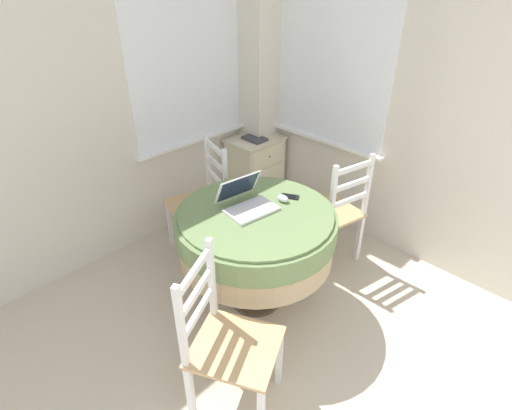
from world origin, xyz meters
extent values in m
cube|color=white|center=(1.50, 3.29, 1.49)|extent=(1.10, 0.01, 1.42)
cube|color=white|center=(1.50, 3.26, 0.77)|extent=(1.18, 0.07, 0.02)
cube|color=white|center=(2.32, 2.47, 1.49)|extent=(0.01, 1.10, 1.42)
cube|color=white|center=(2.29, 2.47, 0.77)|extent=(0.07, 1.18, 0.02)
cube|color=beige|center=(2.19, 3.16, 1.27)|extent=(0.28, 0.28, 2.55)
cylinder|color=#4C3D2D|center=(1.04, 2.05, 0.01)|extent=(0.36, 0.36, 0.03)
cylinder|color=#4C3D2D|center=(1.04, 2.05, 0.38)|extent=(0.11, 0.11, 0.71)
cylinder|color=tan|center=(1.04, 2.05, 0.58)|extent=(1.02, 1.02, 0.32)
cylinder|color=#6B8451|center=(1.04, 2.05, 0.66)|extent=(1.05, 1.05, 0.15)
cylinder|color=#6B8451|center=(1.04, 2.05, 0.75)|extent=(0.99, 0.99, 0.02)
cube|color=silver|center=(1.03, 2.08, 0.77)|extent=(0.34, 0.24, 0.02)
cube|color=silver|center=(1.03, 2.09, 0.78)|extent=(0.29, 0.16, 0.00)
cube|color=silver|center=(1.05, 2.23, 0.87)|extent=(0.33, 0.14, 0.19)
cube|color=#192338|center=(1.05, 2.22, 0.87)|extent=(0.29, 0.12, 0.16)
ellipsoid|color=white|center=(1.26, 2.02, 0.78)|extent=(0.06, 0.09, 0.04)
cube|color=black|center=(1.33, 2.02, 0.76)|extent=(0.11, 0.13, 0.01)
cube|color=black|center=(1.33, 2.02, 0.77)|extent=(0.08, 0.10, 0.00)
cube|color=tan|center=(1.14, 2.83, 0.43)|extent=(0.53, 0.51, 0.02)
cube|color=white|center=(1.00, 3.06, 0.21)|extent=(0.04, 0.04, 0.42)
cube|color=white|center=(0.90, 2.72, 0.21)|extent=(0.04, 0.04, 0.42)
cube|color=white|center=(1.37, 2.95, 0.21)|extent=(0.04, 0.04, 0.42)
cube|color=white|center=(1.27, 2.61, 0.21)|extent=(0.04, 0.04, 0.42)
cube|color=white|center=(1.37, 2.95, 0.70)|extent=(0.04, 0.04, 0.51)
cube|color=white|center=(1.27, 2.61, 0.70)|extent=(0.04, 0.04, 0.51)
cube|color=white|center=(1.32, 2.78, 0.89)|extent=(0.12, 0.34, 0.04)
cube|color=white|center=(1.32, 2.78, 0.76)|extent=(0.12, 0.34, 0.04)
cube|color=white|center=(1.32, 2.78, 0.63)|extent=(0.12, 0.34, 0.04)
cube|color=tan|center=(1.83, 2.02, 0.43)|extent=(0.48, 0.51, 0.02)
cube|color=white|center=(2.04, 2.17, 0.21)|extent=(0.04, 0.04, 0.42)
cube|color=white|center=(1.70, 2.24, 0.21)|extent=(0.04, 0.04, 0.42)
cube|color=white|center=(1.96, 1.79, 0.21)|extent=(0.04, 0.04, 0.42)
cube|color=white|center=(1.62, 1.87, 0.21)|extent=(0.04, 0.04, 0.42)
cube|color=white|center=(1.96, 1.79, 0.70)|extent=(0.04, 0.04, 0.51)
cube|color=white|center=(1.62, 1.87, 0.70)|extent=(0.04, 0.04, 0.51)
cube|color=white|center=(1.79, 1.83, 0.89)|extent=(0.35, 0.09, 0.04)
cube|color=white|center=(1.79, 1.83, 0.76)|extent=(0.35, 0.09, 0.04)
cube|color=white|center=(1.79, 1.83, 0.63)|extent=(0.35, 0.09, 0.04)
cube|color=tan|center=(0.41, 1.57, 0.43)|extent=(0.56, 0.57, 0.02)
cube|color=white|center=(0.66, 1.48, 0.21)|extent=(0.05, 0.05, 0.42)
cube|color=white|center=(0.17, 1.66, 0.21)|extent=(0.05, 0.05, 0.42)
cube|color=white|center=(0.48, 1.82, 0.21)|extent=(0.05, 0.05, 0.42)
cube|color=white|center=(0.17, 1.66, 0.70)|extent=(0.04, 0.04, 0.51)
cube|color=white|center=(0.48, 1.82, 0.70)|extent=(0.04, 0.04, 0.51)
cube|color=white|center=(0.33, 1.74, 0.89)|extent=(0.32, 0.18, 0.04)
cube|color=white|center=(0.33, 1.74, 0.76)|extent=(0.32, 0.18, 0.04)
cube|color=white|center=(0.33, 1.74, 0.63)|extent=(0.32, 0.18, 0.04)
cube|color=beige|center=(2.05, 3.08, 0.33)|extent=(0.48, 0.37, 0.66)
cube|color=beige|center=(2.05, 3.08, 0.67)|extent=(0.50, 0.39, 0.02)
cube|color=beige|center=(2.05, 2.89, 0.55)|extent=(0.42, 0.01, 0.19)
sphere|color=olive|center=(2.05, 2.88, 0.55)|extent=(0.02, 0.02, 0.02)
cube|color=beige|center=(2.05, 2.89, 0.33)|extent=(0.42, 0.01, 0.19)
sphere|color=olive|center=(2.05, 2.88, 0.33)|extent=(0.02, 0.02, 0.02)
cube|color=beige|center=(2.05, 2.89, 0.11)|extent=(0.42, 0.01, 0.19)
sphere|color=olive|center=(2.05, 2.88, 0.11)|extent=(0.02, 0.02, 0.02)
cube|color=#3F3F44|center=(2.02, 3.05, 0.69)|extent=(0.15, 0.22, 0.02)
camera|label=1|loc=(-0.48, 0.54, 2.11)|focal=28.00mm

